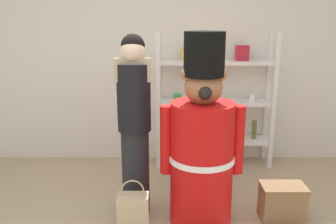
{
  "coord_description": "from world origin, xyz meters",
  "views": [
    {
      "loc": [
        0.19,
        -2.28,
        1.79
      ],
      "look_at": [
        0.19,
        0.7,
        1.0
      ],
      "focal_mm": 38.39,
      "sensor_mm": 36.0,
      "label": 1
    }
  ],
  "objects_px": {
    "person_shopper": "(135,122)",
    "merchandise_shelf": "(214,98)",
    "display_crate": "(282,202)",
    "teddy_bear_guard": "(202,147)",
    "shopping_bag": "(133,212)"
  },
  "relations": [
    {
      "from": "person_shopper",
      "to": "shopping_bag",
      "type": "bearing_deg",
      "value": -90.18
    },
    {
      "from": "teddy_bear_guard",
      "to": "display_crate",
      "type": "bearing_deg",
      "value": 0.48
    },
    {
      "from": "person_shopper",
      "to": "shopping_bag",
      "type": "distance_m",
      "value": 0.78
    },
    {
      "from": "person_shopper",
      "to": "merchandise_shelf",
      "type": "bearing_deg",
      "value": 55.01
    },
    {
      "from": "display_crate",
      "to": "merchandise_shelf",
      "type": "bearing_deg",
      "value": 109.57
    },
    {
      "from": "teddy_bear_guard",
      "to": "shopping_bag",
      "type": "bearing_deg",
      "value": -163.78
    },
    {
      "from": "teddy_bear_guard",
      "to": "merchandise_shelf",
      "type": "bearing_deg",
      "value": 78.99
    },
    {
      "from": "person_shopper",
      "to": "shopping_bag",
      "type": "relative_size",
      "value": 3.49
    },
    {
      "from": "merchandise_shelf",
      "to": "person_shopper",
      "type": "height_order",
      "value": "person_shopper"
    },
    {
      "from": "teddy_bear_guard",
      "to": "person_shopper",
      "type": "xyz_separation_m",
      "value": [
        -0.59,
        0.13,
        0.19
      ]
    },
    {
      "from": "person_shopper",
      "to": "shopping_bag",
      "type": "xyz_separation_m",
      "value": [
        -0.0,
        -0.3,
        -0.71
      ]
    },
    {
      "from": "shopping_bag",
      "to": "display_crate",
      "type": "xyz_separation_m",
      "value": [
        1.33,
        0.18,
        -0.0
      ]
    },
    {
      "from": "merchandise_shelf",
      "to": "teddy_bear_guard",
      "type": "bearing_deg",
      "value": -101.01
    },
    {
      "from": "display_crate",
      "to": "person_shopper",
      "type": "bearing_deg",
      "value": 174.78
    },
    {
      "from": "teddy_bear_guard",
      "to": "display_crate",
      "type": "height_order",
      "value": "teddy_bear_guard"
    }
  ]
}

